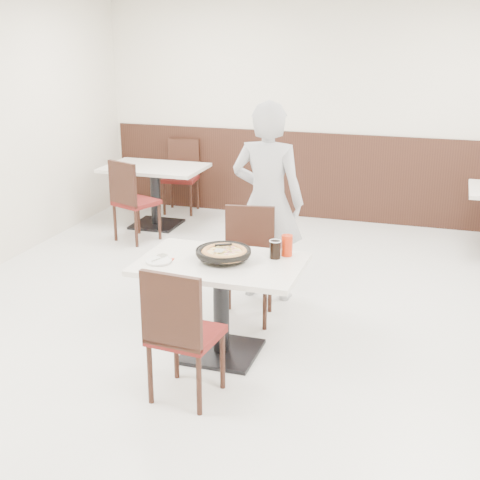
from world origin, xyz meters
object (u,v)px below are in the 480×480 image
(bg_chair_left_far, at_px, (181,177))
(bg_chair_left_near, at_px, (136,200))
(chair_near, at_px, (186,332))
(pizza_pan, at_px, (223,255))
(pizza, at_px, (225,254))
(bg_table_left, at_px, (156,196))
(chair_far, at_px, (246,267))
(side_plate, at_px, (159,261))
(diner_person, at_px, (268,202))
(cola_glass, at_px, (275,250))
(main_table, at_px, (221,308))
(red_cup, at_px, (287,245))

(bg_chair_left_far, bearing_deg, bg_chair_left_near, 82.13)
(chair_near, xyz_separation_m, pizza_pan, (0.04, 0.66, 0.32))
(pizza_pan, xyz_separation_m, bg_chair_left_far, (-1.84, 3.60, -0.32))
(pizza, distance_m, bg_table_left, 3.54)
(chair_far, relative_size, bg_chair_left_far, 1.00)
(side_plate, bearing_deg, diner_person, 71.79)
(chair_far, height_order, cola_glass, chair_far)
(chair_far, relative_size, bg_chair_left_near, 1.00)
(diner_person, bearing_deg, bg_chair_left_near, -30.69)
(bg_chair_left_far, bearing_deg, main_table, 109.71)
(side_plate, relative_size, cola_glass, 1.47)
(main_table, bearing_deg, bg_table_left, 122.58)
(side_plate, xyz_separation_m, diner_person, (0.45, 1.36, 0.14))
(main_table, height_order, red_cup, red_cup)
(diner_person, height_order, bg_chair_left_far, diner_person)
(red_cup, relative_size, diner_person, 0.09)
(chair_near, height_order, bg_table_left, chair_near)
(diner_person, height_order, bg_table_left, diner_person)
(pizza, bearing_deg, bg_table_left, 123.00)
(pizza_pan, height_order, red_cup, red_cup)
(bg_table_left, xyz_separation_m, bg_chair_left_far, (0.05, 0.68, 0.10))
(bg_table_left, bearing_deg, cola_glass, -50.86)
(pizza, height_order, cola_glass, cola_glass)
(main_table, xyz_separation_m, chair_far, (-0.00, 0.66, 0.10))
(chair_far, relative_size, pizza, 2.74)
(diner_person, bearing_deg, red_cup, 114.23)
(chair_far, relative_size, cola_glass, 7.31)
(red_cup, xyz_separation_m, bg_table_left, (-2.31, 2.67, -0.45))
(chair_far, bearing_deg, bg_chair_left_far, -67.10)
(pizza_pan, relative_size, bg_chair_left_far, 0.40)
(bg_table_left, bearing_deg, bg_chair_left_near, -86.51)
(chair_near, relative_size, bg_table_left, 0.79)
(chair_near, bearing_deg, diner_person, 94.15)
(main_table, relative_size, diner_person, 0.67)
(pizza, distance_m, cola_glass, 0.38)
(pizza_pan, relative_size, bg_table_left, 0.32)
(pizza, distance_m, bg_chair_left_far, 4.08)
(side_plate, distance_m, diner_person, 1.44)
(chair_near, relative_size, pizza, 2.74)
(main_table, xyz_separation_m, red_cup, (0.43, 0.27, 0.45))
(pizza_pan, height_order, cola_glass, cola_glass)
(chair_far, height_order, side_plate, chair_far)
(side_plate, bearing_deg, cola_glass, 23.45)
(side_plate, bearing_deg, chair_far, 62.29)
(bg_table_left, bearing_deg, pizza, -57.00)
(bg_table_left, relative_size, bg_chair_left_near, 1.26)
(main_table, distance_m, bg_table_left, 3.50)
(pizza_pan, bearing_deg, side_plate, -158.20)
(side_plate, relative_size, red_cup, 1.19)
(chair_near, xyz_separation_m, side_plate, (-0.41, 0.49, 0.28))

